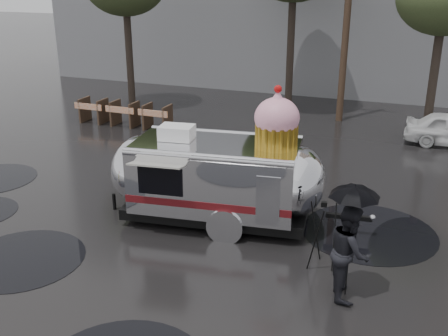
% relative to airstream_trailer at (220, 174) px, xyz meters
% --- Properties ---
extents(ground, '(120.00, 120.00, 0.00)m').
position_rel_airstream_trailer_xyz_m(ground, '(-1.32, -3.23, -1.27)').
color(ground, black).
rests_on(ground, ground).
extents(puddles, '(14.20, 9.68, 0.01)m').
position_rel_airstream_trailer_xyz_m(puddles, '(-0.71, -2.55, -1.26)').
color(puddles, black).
rests_on(puddles, ground).
extents(utility_pole, '(1.60, 0.28, 9.00)m').
position_rel_airstream_trailer_xyz_m(utility_pole, '(1.18, 10.77, 3.35)').
color(utility_pole, '#473323').
rests_on(utility_pole, ground).
extents(barricade_row, '(4.30, 0.80, 1.00)m').
position_rel_airstream_trailer_xyz_m(barricade_row, '(-6.87, 6.73, -0.75)').
color(barricade_row, '#473323').
rests_on(barricade_row, ground).
extents(airstream_trailer, '(6.67, 3.11, 3.62)m').
position_rel_airstream_trailer_xyz_m(airstream_trailer, '(0.00, 0.00, 0.00)').
color(airstream_trailer, silver).
rests_on(airstream_trailer, ground).
extents(person_right, '(0.72, 1.01, 1.90)m').
position_rel_airstream_trailer_xyz_m(person_right, '(3.49, -2.13, -0.32)').
color(person_right, black).
rests_on(person_right, ground).
extents(umbrella_black, '(1.16, 1.16, 2.34)m').
position_rel_airstream_trailer_xyz_m(umbrella_black, '(3.49, -2.13, 0.68)').
color(umbrella_black, black).
rests_on(umbrella_black, ground).
extents(tripod, '(0.60, 0.62, 1.52)m').
position_rel_airstream_trailer_xyz_m(tripod, '(2.81, -1.27, -0.36)').
color(tripod, black).
rests_on(tripod, ground).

